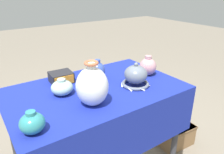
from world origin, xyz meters
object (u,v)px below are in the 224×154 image
(vase_tall_bulbous, at_px, (92,86))
(mosaic_tile_box, at_px, (61,77))
(jar_round_cobalt, at_px, (98,71))
(jar_round_rose, at_px, (148,66))
(jar_round_celadon, at_px, (62,87))
(vase_dome_bell, at_px, (136,76))
(jar_round_teal, at_px, (32,123))
(wooden_crate, at_px, (172,132))

(vase_tall_bulbous, height_order, mosaic_tile_box, vase_tall_bulbous)
(jar_round_cobalt, xyz_separation_m, jar_round_rose, (0.35, -0.13, -0.00))
(mosaic_tile_box, bearing_deg, jar_round_celadon, -107.57)
(vase_dome_bell, distance_m, jar_round_cobalt, 0.27)
(vase_tall_bulbous, height_order, jar_round_celadon, vase_tall_bulbous)
(jar_round_celadon, relative_size, jar_round_rose, 0.91)
(jar_round_cobalt, xyz_separation_m, jar_round_teal, (-0.55, -0.34, -0.02))
(jar_round_rose, relative_size, jar_round_teal, 1.27)
(jar_round_celadon, bearing_deg, vase_tall_bulbous, -65.99)
(jar_round_rose, height_order, jar_round_teal, jar_round_rose)
(vase_dome_bell, distance_m, jar_round_teal, 0.72)
(vase_dome_bell, distance_m, wooden_crate, 0.95)
(vase_dome_bell, bearing_deg, wooden_crate, 9.38)
(mosaic_tile_box, xyz_separation_m, jar_round_celadon, (-0.07, -0.18, 0.01))
(jar_round_teal, height_order, wooden_crate, jar_round_teal)
(wooden_crate, bearing_deg, jar_round_teal, -166.32)
(vase_tall_bulbous, xyz_separation_m, jar_round_celadon, (-0.09, 0.21, -0.07))
(mosaic_tile_box, height_order, jar_round_rose, jar_round_rose)
(vase_dome_bell, bearing_deg, jar_round_rose, 25.56)
(vase_tall_bulbous, height_order, jar_round_rose, vase_tall_bulbous)
(vase_tall_bulbous, relative_size, jar_round_cobalt, 1.70)
(vase_dome_bell, xyz_separation_m, mosaic_tile_box, (-0.39, 0.34, -0.03))
(mosaic_tile_box, distance_m, jar_round_cobalt, 0.26)
(jar_round_celadon, distance_m, jar_round_rose, 0.65)
(jar_round_celadon, bearing_deg, mosaic_tile_box, 69.38)
(jar_round_celadon, bearing_deg, jar_round_rose, -5.35)
(vase_tall_bulbous, relative_size, jar_round_rose, 1.72)
(jar_round_rose, height_order, wooden_crate, jar_round_rose)
(jar_round_celadon, bearing_deg, wooden_crate, -3.29)
(mosaic_tile_box, bearing_deg, jar_round_cobalt, -23.45)
(jar_round_rose, relative_size, wooden_crate, 0.42)
(jar_round_celadon, xyz_separation_m, wooden_crate, (1.03, -0.06, -0.73))
(vase_dome_bell, relative_size, jar_round_rose, 1.36)
(jar_round_cobalt, height_order, wooden_crate, jar_round_cobalt)
(jar_round_cobalt, bearing_deg, jar_round_celadon, -167.12)
(mosaic_tile_box, distance_m, wooden_crate, 1.23)
(vase_dome_bell, distance_m, mosaic_tile_box, 0.51)
(jar_round_rose, bearing_deg, mosaic_tile_box, 157.45)
(jar_round_celadon, xyz_separation_m, jar_round_teal, (-0.26, -0.28, 0.00))
(mosaic_tile_box, bearing_deg, vase_dome_bell, -38.03)
(vase_tall_bulbous, distance_m, mosaic_tile_box, 0.40)
(vase_dome_bell, relative_size, jar_round_celadon, 1.50)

